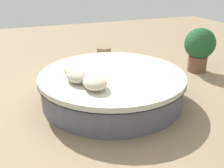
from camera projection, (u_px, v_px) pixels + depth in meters
The scene contains 7 objects.
ground_plane at pixel (112, 100), 4.96m from camera, with size 16.00×16.00×0.00m, color #9E8466.
round_bed at pixel (112, 86), 4.84m from camera, with size 2.70×2.70×0.56m.
throw_pillow_0 at pixel (72, 68), 4.77m from camera, with size 0.47×0.32×0.14m, color silver.
throw_pillow_1 at pixel (76, 75), 4.34m from camera, with size 0.55×0.32×0.21m, color beige.
throw_pillow_2 at pixel (95, 82), 4.06m from camera, with size 0.50×0.38×0.21m, color beige.
planter at pixel (199, 47), 6.17m from camera, with size 0.73×0.73×1.06m.
side_table at pixel (104, 56), 6.73m from camera, with size 0.37×0.37×0.48m, color #997A56.
Camera 1 is at (-4.13, 1.59, 2.26)m, focal length 41.33 mm.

